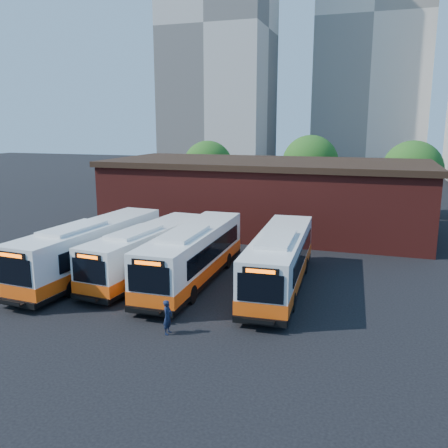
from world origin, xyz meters
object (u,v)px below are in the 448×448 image
(bus_west, at_px, (91,252))
(bus_midwest, at_px, (148,253))
(transit_worker, at_px, (168,317))
(bus_east, at_px, (280,263))
(bus_mideast, at_px, (193,257))

(bus_west, bearing_deg, bus_midwest, 23.79)
(transit_worker, bearing_deg, bus_east, -26.23)
(bus_midwest, bearing_deg, transit_worker, -52.24)
(bus_west, distance_m, bus_midwest, 3.61)
(bus_west, height_order, bus_midwest, bus_west)
(bus_west, xyz_separation_m, bus_midwest, (3.39, 1.22, -0.14))
(bus_west, distance_m, bus_mideast, 6.66)
(bus_midwest, bearing_deg, bus_east, 6.76)
(bus_midwest, xyz_separation_m, bus_mideast, (3.19, -0.21, 0.10))
(bus_midwest, height_order, bus_mideast, bus_mideast)
(transit_worker, bearing_deg, bus_west, 51.49)
(bus_midwest, height_order, bus_east, bus_east)
(bus_midwest, height_order, transit_worker, bus_midwest)
(transit_worker, bearing_deg, bus_mideast, 11.65)
(bus_midwest, distance_m, transit_worker, 8.98)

